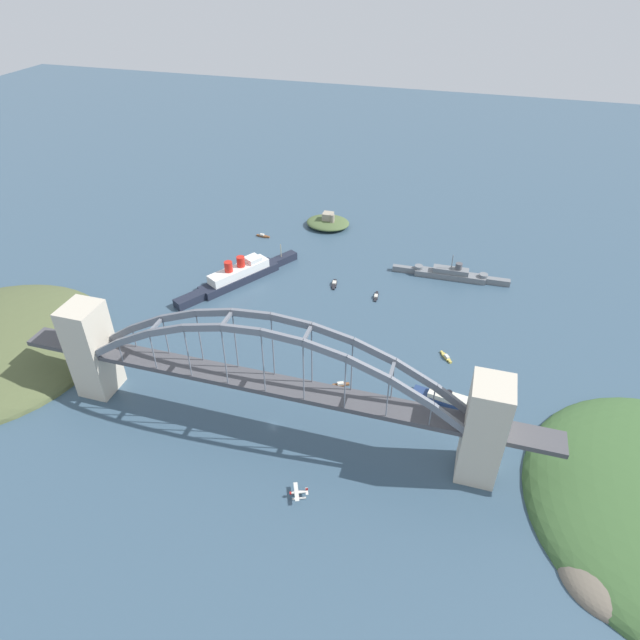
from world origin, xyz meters
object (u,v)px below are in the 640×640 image
(seaplane_taxiing_near_bridge, at_px, (298,493))
(harbor_ferry_steamer, at_px, (447,399))
(ocean_liner, at_px, (239,275))
(small_boat_3, at_px, (263,236))
(naval_cruiser, at_px, (451,274))
(small_boat_0, at_px, (376,296))
(small_boat_4, at_px, (339,385))
(small_boat_1, at_px, (334,284))
(small_boat_2, at_px, (446,357))
(harbor_arch_bridge, at_px, (270,384))
(fort_island_mid_harbor, at_px, (328,222))

(seaplane_taxiing_near_bridge, bearing_deg, harbor_ferry_steamer, 54.13)
(ocean_liner, relative_size, small_boat_3, 8.11)
(naval_cruiser, bearing_deg, ocean_liner, -161.44)
(small_boat_0, bearing_deg, small_boat_4, -90.69)
(naval_cruiser, distance_m, seaplane_taxiing_near_bridge, 203.17)
(small_boat_0, height_order, small_boat_1, small_boat_1)
(ocean_liner, height_order, small_boat_3, ocean_liner)
(harbor_ferry_steamer, xyz_separation_m, small_boat_2, (-3.98, 35.10, -1.35))
(small_boat_0, xyz_separation_m, small_boat_3, (-101.91, 59.32, 0.17))
(harbor_arch_bridge, height_order, small_boat_1, harbor_arch_bridge)
(ocean_liner, relative_size, small_boat_4, 8.40)
(ocean_liner, bearing_deg, small_boat_0, 4.63)
(harbor_ferry_steamer, bearing_deg, harbor_arch_bridge, -152.97)
(naval_cruiser, relative_size, harbor_ferry_steamer, 2.16)
(ocean_liner, xyz_separation_m, small_boat_1, (62.79, 14.41, -4.55))
(seaplane_taxiing_near_bridge, xyz_separation_m, small_boat_3, (-101.79, 219.10, -1.09))
(fort_island_mid_harbor, distance_m, small_boat_2, 178.34)
(small_boat_1, distance_m, small_boat_2, 98.07)
(harbor_arch_bridge, height_order, small_boat_3, harbor_arch_bridge)
(fort_island_mid_harbor, height_order, small_boat_1, fort_island_mid_harbor)
(naval_cruiser, relative_size, small_boat_3, 7.32)
(harbor_ferry_steamer, distance_m, small_boat_1, 124.41)
(ocean_liner, height_order, naval_cruiser, ocean_liner)
(small_boat_3, bearing_deg, fort_island_mid_harbor, 36.76)
(harbor_arch_bridge, relative_size, small_boat_1, 19.94)
(ocean_liner, distance_m, naval_cruiser, 144.56)
(harbor_ferry_steamer, xyz_separation_m, small_boat_3, (-156.03, 144.09, -1.26))
(harbor_arch_bridge, distance_m, ocean_liner, 137.51)
(naval_cruiser, distance_m, small_boat_3, 147.65)
(naval_cruiser, bearing_deg, small_boat_0, -138.99)
(ocean_liner, bearing_deg, fort_island_mid_harbor, 70.94)
(naval_cruiser, bearing_deg, small_boat_1, -156.95)
(seaplane_taxiing_near_bridge, distance_m, small_boat_2, 121.05)
(naval_cruiser, distance_m, small_boat_0, 58.69)
(naval_cruiser, bearing_deg, seaplane_taxiing_near_bridge, -102.61)
(seaplane_taxiing_near_bridge, relative_size, small_boat_1, 0.73)
(seaplane_taxiing_near_bridge, height_order, small_boat_1, seaplane_taxiing_near_bridge)
(harbor_ferry_steamer, bearing_deg, naval_cruiser, 94.58)
(ocean_liner, bearing_deg, harbor_ferry_steamer, -27.74)
(fort_island_mid_harbor, distance_m, small_boat_1, 89.56)
(harbor_ferry_steamer, relative_size, small_boat_0, 3.06)
(harbor_ferry_steamer, relative_size, seaplane_taxiing_near_bridge, 3.93)
(ocean_liner, xyz_separation_m, small_boat_0, (92.79, 7.52, -4.60))
(fort_island_mid_harbor, height_order, small_boat_0, fort_island_mid_harbor)
(small_boat_1, relative_size, small_boat_4, 1.22)
(small_boat_0, distance_m, small_boat_2, 70.57)
(naval_cruiser, height_order, small_boat_3, naval_cruiser)
(small_boat_1, bearing_deg, ocean_liner, -167.07)
(fort_island_mid_harbor, bearing_deg, seaplane_taxiing_near_bridge, -76.93)
(seaplane_taxiing_near_bridge, bearing_deg, naval_cruiser, 77.39)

